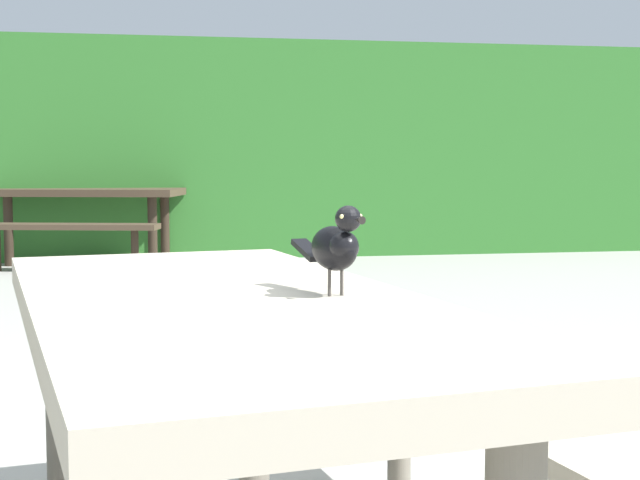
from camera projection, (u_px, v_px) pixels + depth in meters
name	position (u px, v px, depth m)	size (l,w,h in m)	color
hedge_wall	(170.00, 150.00, 10.24)	(28.00, 1.54, 2.26)	#2D6B28
picnic_table_foreground	(222.00, 382.00, 1.93)	(1.93, 1.95, 0.74)	#B2A893
bird_grackle	(336.00, 245.00, 1.88)	(0.12, 0.28, 0.18)	black
picnic_table_mid_left	(88.00, 207.00, 9.22)	(2.07, 2.05, 0.74)	#473828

